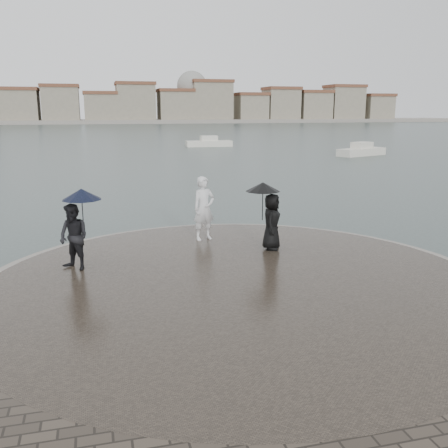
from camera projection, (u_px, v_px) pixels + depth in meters
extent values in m
plane|color=#2B3835|center=(294.00, 366.00, 8.59)|extent=(400.00, 400.00, 0.00)
cylinder|color=gray|center=(238.00, 289.00, 11.85)|extent=(12.50, 12.50, 0.32)
cylinder|color=#2D261E|center=(238.00, 288.00, 11.85)|extent=(11.90, 11.90, 0.36)
imported|color=silver|center=(204.00, 208.00, 15.35)|extent=(0.82, 0.66, 1.97)
imported|color=black|center=(74.00, 237.00, 12.48)|extent=(1.03, 1.02, 1.68)
cylinder|color=black|center=(83.00, 216.00, 12.52)|extent=(0.02, 0.02, 0.90)
cone|color=black|center=(81.00, 194.00, 12.40)|extent=(0.98, 0.98, 0.28)
imported|color=black|center=(272.00, 222.00, 14.32)|extent=(0.83, 0.94, 1.62)
cylinder|color=black|center=(263.00, 205.00, 14.24)|extent=(0.02, 0.02, 0.90)
cone|color=black|center=(263.00, 187.00, 14.13)|extent=(1.00, 1.00, 0.26)
cube|color=gray|center=(101.00, 122.00, 162.17)|extent=(260.00, 20.00, 1.20)
cube|color=gray|center=(20.00, 108.00, 152.45)|extent=(11.00, 10.00, 10.00)
cube|color=brown|center=(18.00, 89.00, 151.22)|extent=(11.60, 10.60, 1.00)
cube|color=gray|center=(61.00, 106.00, 155.29)|extent=(11.00, 10.00, 11.00)
cube|color=brown|center=(60.00, 86.00, 153.95)|extent=(11.60, 10.60, 1.00)
cube|color=gray|center=(101.00, 109.00, 158.47)|extent=(10.00, 10.00, 9.00)
cube|color=brown|center=(100.00, 93.00, 157.35)|extent=(10.60, 10.60, 1.00)
cube|color=gray|center=(136.00, 104.00, 160.84)|extent=(12.00, 10.00, 12.00)
cube|color=brown|center=(135.00, 84.00, 159.39)|extent=(12.60, 10.60, 1.00)
cube|color=gray|center=(175.00, 108.00, 164.27)|extent=(11.00, 10.00, 10.00)
cube|color=brown|center=(175.00, 90.00, 163.04)|extent=(11.60, 10.60, 1.00)
cube|color=gray|center=(211.00, 103.00, 166.89)|extent=(13.00, 10.00, 13.00)
cube|color=brown|center=(211.00, 81.00, 165.33)|extent=(13.60, 10.60, 1.00)
cube|color=gray|center=(251.00, 109.00, 170.79)|extent=(10.00, 10.00, 9.00)
cube|color=brown|center=(251.00, 94.00, 169.67)|extent=(10.60, 10.60, 1.00)
cube|color=gray|center=(281.00, 106.00, 173.27)|extent=(11.00, 10.00, 11.00)
cube|color=brown|center=(281.00, 88.00, 171.93)|extent=(11.60, 10.60, 1.00)
cube|color=gray|center=(313.00, 108.00, 176.34)|extent=(11.00, 10.00, 10.00)
cube|color=brown|center=(313.00, 92.00, 175.11)|extent=(11.60, 10.60, 1.00)
cube|color=gray|center=(344.00, 105.00, 179.08)|extent=(12.00, 10.00, 12.00)
cube|color=brown|center=(345.00, 86.00, 177.62)|extent=(12.60, 10.60, 1.00)
cube|color=gray|center=(376.00, 109.00, 182.61)|extent=(10.00, 10.00, 9.00)
cube|color=brown|center=(376.00, 95.00, 181.50)|extent=(10.60, 10.60, 1.00)
sphere|color=gray|center=(192.00, 86.00, 166.07)|extent=(10.00, 10.00, 10.00)
cube|color=silver|center=(209.00, 145.00, 59.78)|extent=(5.53, 1.69, 0.90)
cube|color=silver|center=(209.00, 139.00, 59.64)|extent=(2.02, 1.23, 0.90)
cube|color=silver|center=(361.00, 153.00, 48.03)|extent=(5.69, 3.59, 0.90)
cube|color=silver|center=(362.00, 147.00, 47.89)|extent=(2.31, 1.88, 0.90)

